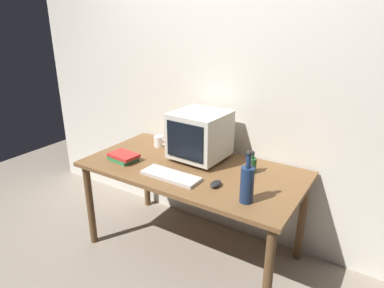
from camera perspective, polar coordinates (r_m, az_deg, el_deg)
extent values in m
plane|color=gray|center=(2.84, 0.00, -17.28)|extent=(6.00, 6.00, 0.00)
cube|color=silver|center=(2.69, 5.43, 9.92)|extent=(4.00, 0.08, 2.50)
cube|color=brown|center=(2.47, 0.00, -4.23)|extent=(1.60, 0.82, 0.03)
cylinder|color=brown|center=(2.85, -16.80, -9.78)|extent=(0.06, 0.06, 0.69)
cylinder|color=brown|center=(2.14, 12.70, -20.99)|extent=(0.06, 0.06, 0.69)
cylinder|color=brown|center=(3.28, -7.71, -4.83)|extent=(0.06, 0.06, 0.69)
cylinder|color=brown|center=(2.68, 18.02, -11.99)|extent=(0.06, 0.06, 0.69)
cube|color=beige|center=(2.60, 1.33, -2.19)|extent=(0.29, 0.25, 0.03)
cube|color=beige|center=(2.53, 1.36, 1.66)|extent=(0.40, 0.40, 0.34)
cube|color=black|center=(2.39, -1.25, 0.42)|extent=(0.31, 0.02, 0.27)
cube|color=beige|center=(2.31, -3.60, -5.38)|extent=(0.42, 0.16, 0.02)
ellipsoid|color=black|center=(2.19, 4.05, -6.73)|extent=(0.06, 0.10, 0.04)
cylinder|color=navy|center=(2.00, 9.25, -6.83)|extent=(0.08, 0.08, 0.22)
cylinder|color=navy|center=(1.94, 9.50, -2.91)|extent=(0.03, 0.03, 0.08)
sphere|color=#262626|center=(1.92, 9.59, -1.58)|extent=(0.03, 0.03, 0.03)
cylinder|color=#1E4C23|center=(2.40, 10.08, -3.60)|extent=(0.06, 0.06, 0.11)
cylinder|color=#1E4C23|center=(2.37, 10.19, -2.03)|extent=(0.02, 0.02, 0.04)
sphere|color=#262626|center=(2.36, 10.23, -1.44)|extent=(0.03, 0.03, 0.03)
cube|color=#33894C|center=(2.63, -11.54, -2.34)|extent=(0.22, 0.17, 0.03)
cube|color=red|center=(2.61, -11.46, -1.87)|extent=(0.23, 0.17, 0.02)
cylinder|color=white|center=(2.85, -5.63, 0.45)|extent=(0.08, 0.08, 0.09)
torus|color=white|center=(2.82, -4.80, 0.34)|extent=(0.06, 0.01, 0.06)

